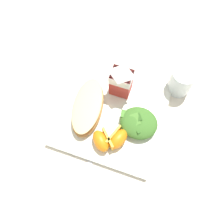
% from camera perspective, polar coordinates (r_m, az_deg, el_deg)
% --- Properties ---
extents(ground, '(3.00, 3.00, 0.00)m').
position_cam_1_polar(ground, '(0.68, 0.00, -0.80)').
color(ground, beige).
extents(white_plate, '(0.28, 0.28, 0.02)m').
position_cam_1_polar(white_plate, '(0.68, 0.00, -0.56)').
color(white_plate, white).
rests_on(white_plate, ground).
extents(cheesy_pizza_bread, '(0.10, 0.18, 0.04)m').
position_cam_1_polar(cheesy_pizza_bread, '(0.66, -5.72, 1.13)').
color(cheesy_pizza_bread, '#B77F42').
rests_on(cheesy_pizza_bread, white_plate).
extents(green_salad_pile, '(0.10, 0.09, 0.04)m').
position_cam_1_polar(green_salad_pile, '(0.64, 6.29, -2.57)').
color(green_salad_pile, '#3D7028').
rests_on(green_salad_pile, white_plate).
extents(milk_carton, '(0.06, 0.05, 0.11)m').
position_cam_1_polar(milk_carton, '(0.64, 2.18, 7.53)').
color(milk_carton, '#B7332D').
rests_on(milk_carton, white_plate).
extents(orange_wedge_front, '(0.07, 0.07, 0.04)m').
position_cam_1_polar(orange_wedge_front, '(0.62, -2.17, -6.87)').
color(orange_wedge_front, orange).
rests_on(orange_wedge_front, white_plate).
extents(orange_wedge_middle, '(0.06, 0.07, 0.04)m').
position_cam_1_polar(orange_wedge_middle, '(0.62, 1.33, -6.31)').
color(orange_wedge_middle, orange).
rests_on(orange_wedge_middle, white_plate).
extents(paper_napkin, '(0.11, 0.11, 0.00)m').
position_cam_1_polar(paper_napkin, '(0.75, -18.14, 4.52)').
color(paper_napkin, white).
rests_on(paper_napkin, ground).
extents(metal_fork, '(0.05, 0.19, 0.01)m').
position_cam_1_polar(metal_fork, '(0.64, -5.99, -14.96)').
color(metal_fork, silver).
rests_on(metal_fork, ground).
extents(drinking_clear_cup, '(0.07, 0.07, 0.09)m').
position_cam_1_polar(drinking_clear_cup, '(0.71, 15.96, 7.06)').
color(drinking_clear_cup, silver).
rests_on(drinking_clear_cup, ground).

